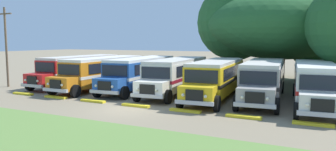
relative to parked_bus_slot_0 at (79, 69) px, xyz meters
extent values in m
plane|color=#84755B|center=(10.72, -7.57, -1.58)|extent=(220.00, 220.00, 0.00)
cube|color=red|center=(0.00, 0.31, -0.03)|extent=(2.58, 9.22, 2.10)
cube|color=white|center=(0.00, 0.31, -0.20)|extent=(2.61, 9.24, 0.24)
cube|color=black|center=(1.26, 0.62, 0.47)|extent=(0.11, 8.00, 0.80)
cube|color=black|center=(-1.28, 0.60, 0.47)|extent=(0.11, 8.00, 0.80)
cube|color=beige|center=(0.00, 0.31, 1.13)|extent=(2.50, 9.12, 0.22)
cube|color=red|center=(0.04, -4.99, -0.56)|extent=(2.21, 1.42, 1.05)
cube|color=black|center=(0.05, -5.73, -0.53)|extent=(1.10, 0.11, 0.70)
cube|color=#B7B7BC|center=(0.05, -5.77, -0.96)|extent=(2.40, 0.22, 0.24)
cube|color=black|center=(0.04, -4.32, 0.47)|extent=(2.20, 0.08, 0.84)
cube|color=white|center=(-0.04, 4.93, -0.14)|extent=(0.90, 0.07, 1.30)
sphere|color=#EAE5C6|center=(0.75, -5.78, -0.53)|extent=(0.20, 0.20, 0.20)
sphere|color=#EAE5C6|center=(-0.65, -5.79, -0.53)|extent=(0.20, 0.20, 0.20)
cylinder|color=black|center=(1.24, -4.88, -1.08)|extent=(0.29, 1.00, 1.00)
cylinder|color=black|center=(-1.16, -4.90, -1.08)|extent=(0.29, 1.00, 1.00)
cylinder|color=black|center=(1.17, 3.32, -1.08)|extent=(0.29, 1.00, 1.00)
cylinder|color=black|center=(-1.23, 3.30, -1.08)|extent=(0.29, 1.00, 1.00)
cube|color=orange|center=(3.63, -0.61, -0.03)|extent=(2.50, 9.20, 2.10)
cube|color=white|center=(3.63, -0.61, -0.20)|extent=(2.53, 9.22, 0.24)
cube|color=black|center=(4.90, -0.31, 0.47)|extent=(0.04, 8.00, 0.80)
cube|color=black|center=(2.36, -0.31, 0.47)|extent=(0.04, 8.00, 0.80)
cube|color=silver|center=(3.63, -0.61, 1.13)|extent=(2.42, 9.10, 0.22)
cube|color=orange|center=(3.62, -5.91, -0.56)|extent=(2.20, 1.40, 1.05)
cube|color=black|center=(3.62, -6.65, -0.53)|extent=(1.10, 0.10, 0.70)
cube|color=#B7B7BC|center=(3.62, -6.69, -0.96)|extent=(2.40, 0.20, 0.24)
cube|color=black|center=(3.62, -5.24, 0.47)|extent=(2.20, 0.06, 0.84)
cube|color=white|center=(3.63, 4.01, -0.14)|extent=(0.90, 0.06, 1.30)
sphere|color=#EAE5C6|center=(4.32, -6.70, -0.53)|extent=(0.20, 0.20, 0.20)
sphere|color=#EAE5C6|center=(2.92, -6.70, -0.53)|extent=(0.20, 0.20, 0.20)
cylinder|color=black|center=(4.82, -5.81, -1.08)|extent=(0.28, 1.00, 1.00)
cylinder|color=black|center=(2.42, -5.81, -1.08)|extent=(0.28, 1.00, 1.00)
cylinder|color=black|center=(4.83, 2.39, -1.08)|extent=(0.28, 1.00, 1.00)
cylinder|color=black|center=(2.43, 2.39, -1.08)|extent=(0.28, 1.00, 1.00)
cube|color=#23519E|center=(7.08, 0.29, -0.03)|extent=(3.12, 9.35, 2.10)
cube|color=silver|center=(7.08, 0.29, -0.20)|extent=(3.15, 9.37, 0.24)
cube|color=black|center=(8.32, 0.68, 0.47)|extent=(0.58, 7.98, 0.80)
cube|color=black|center=(5.79, 0.50, 0.47)|extent=(0.58, 7.98, 0.80)
cube|color=silver|center=(7.08, 0.29, 1.13)|extent=(3.03, 9.24, 0.22)
cube|color=#23519E|center=(7.44, -5.00, -0.56)|extent=(2.29, 1.55, 1.05)
cube|color=black|center=(7.49, -5.74, -0.53)|extent=(1.10, 0.17, 0.70)
cube|color=#B7B7BC|center=(7.49, -5.78, -0.96)|extent=(2.41, 0.36, 0.24)
cube|color=black|center=(7.39, -4.33, 0.47)|extent=(2.20, 0.21, 0.84)
cube|color=silver|center=(6.76, 4.90, -0.14)|extent=(0.90, 0.12, 1.30)
sphere|color=#EAE5C6|center=(8.19, -5.74, -0.53)|extent=(0.20, 0.20, 0.20)
sphere|color=#EAE5C6|center=(6.79, -5.83, -0.53)|extent=(0.20, 0.20, 0.20)
cylinder|color=black|center=(8.63, -4.82, -1.08)|extent=(0.35, 1.02, 1.00)
cylinder|color=black|center=(6.23, -4.98, -1.08)|extent=(0.35, 1.02, 1.00)
cylinder|color=black|center=(8.07, 3.36, -1.08)|extent=(0.35, 1.02, 1.00)
cylinder|color=black|center=(5.67, 3.20, -1.08)|extent=(0.35, 1.02, 1.00)
cube|color=silver|center=(10.64, 0.19, -0.03)|extent=(3.23, 9.37, 2.10)
cube|color=maroon|center=(10.64, 0.19, -0.20)|extent=(3.26, 9.39, 0.24)
cube|color=black|center=(11.88, 0.59, 0.47)|extent=(0.68, 7.98, 0.80)
cube|color=black|center=(9.35, 0.38, 0.47)|extent=(0.68, 7.98, 0.80)
cube|color=beige|center=(10.64, 0.19, 1.13)|extent=(3.14, 9.26, 0.22)
cube|color=silver|center=(11.07, -5.10, -0.56)|extent=(2.30, 1.57, 1.05)
cube|color=black|center=(11.13, -5.83, -0.53)|extent=(1.10, 0.19, 0.70)
cube|color=#B7B7BC|center=(11.13, -5.87, -0.96)|extent=(2.41, 0.39, 0.24)
cube|color=black|center=(11.01, -4.43, 0.47)|extent=(2.20, 0.24, 0.84)
cube|color=maroon|center=(10.27, 4.79, -0.14)|extent=(0.90, 0.13, 1.30)
sphere|color=#EAE5C6|center=(11.83, -5.83, -0.53)|extent=(0.20, 0.20, 0.20)
sphere|color=#EAE5C6|center=(10.43, -5.94, -0.53)|extent=(0.20, 0.20, 0.20)
cylinder|color=black|center=(12.25, -4.90, -1.08)|extent=(0.36, 1.02, 1.00)
cylinder|color=black|center=(9.86, -5.09, -1.08)|extent=(0.36, 1.02, 1.00)
cylinder|color=black|center=(11.60, 3.27, -1.08)|extent=(0.36, 1.02, 1.00)
cylinder|color=black|center=(9.21, 3.08, -1.08)|extent=(0.36, 1.02, 1.00)
cube|color=yellow|center=(14.36, -0.61, -0.03)|extent=(3.24, 9.37, 2.10)
cube|color=black|center=(14.36, -0.61, -0.20)|extent=(3.28, 9.40, 0.24)
cube|color=black|center=(15.61, -0.21, 0.47)|extent=(0.69, 7.98, 0.80)
cube|color=black|center=(13.07, -0.42, 0.47)|extent=(0.69, 7.98, 0.80)
cube|color=beige|center=(14.36, -0.61, 1.13)|extent=(3.16, 9.27, 0.22)
cube|color=yellow|center=(14.80, -5.89, -0.56)|extent=(2.31, 1.58, 1.05)
cube|color=black|center=(14.86, -6.63, -0.53)|extent=(1.10, 0.19, 0.70)
cube|color=#B7B7BC|center=(14.86, -6.67, -0.96)|extent=(2.41, 0.40, 0.24)
cube|color=black|center=(14.74, -5.22, 0.47)|extent=(2.20, 0.24, 0.84)
cube|color=black|center=(13.99, 3.99, -0.14)|extent=(0.90, 0.13, 1.30)
sphere|color=#EAE5C6|center=(15.56, -6.62, -0.53)|extent=(0.20, 0.20, 0.20)
sphere|color=#EAE5C6|center=(14.17, -6.74, -0.53)|extent=(0.20, 0.20, 0.20)
cylinder|color=black|center=(15.99, -5.69, -1.08)|extent=(0.36, 1.02, 1.00)
cylinder|color=black|center=(13.59, -5.89, -1.08)|extent=(0.36, 1.02, 1.00)
cylinder|color=black|center=(15.32, 2.48, -1.08)|extent=(0.36, 1.02, 1.00)
cylinder|color=black|center=(12.92, 2.28, -1.08)|extent=(0.36, 1.02, 1.00)
cube|color=#9E9993|center=(17.74, 0.17, -0.03)|extent=(3.30, 9.38, 2.10)
cube|color=#282828|center=(17.74, 0.17, -0.20)|extent=(3.33, 9.41, 0.24)
cube|color=black|center=(18.98, 0.58, 0.47)|extent=(0.75, 7.97, 0.80)
cube|color=black|center=(16.45, 0.36, 0.47)|extent=(0.75, 7.97, 0.80)
cube|color=beige|center=(17.74, 0.17, 1.13)|extent=(3.21, 9.28, 0.22)
cube|color=#9E9993|center=(18.21, -5.11, -0.56)|extent=(2.31, 1.59, 1.05)
cube|color=black|center=(18.27, -5.85, -0.53)|extent=(1.10, 0.20, 0.70)
cube|color=#B7B7BC|center=(18.27, -5.89, -0.96)|extent=(2.41, 0.41, 0.24)
cube|color=black|center=(18.15, -4.44, 0.47)|extent=(2.20, 0.25, 0.84)
cube|color=#282828|center=(17.33, 4.77, -0.14)|extent=(0.90, 0.14, 1.30)
sphere|color=#EAE5C6|center=(18.97, -5.83, -0.53)|extent=(0.20, 0.20, 0.20)
sphere|color=#EAE5C6|center=(17.58, -5.96, -0.53)|extent=(0.20, 0.20, 0.20)
cylinder|color=black|center=(19.39, -4.90, -1.08)|extent=(0.37, 1.02, 1.00)
cylinder|color=black|center=(17.00, -5.11, -1.08)|extent=(0.37, 1.02, 1.00)
cylinder|color=black|center=(18.67, 3.27, -1.08)|extent=(0.37, 1.02, 1.00)
cylinder|color=black|center=(16.28, 3.05, -1.08)|extent=(0.37, 1.02, 1.00)
cube|color=silver|center=(21.23, -0.60, -0.03)|extent=(3.35, 9.39, 2.10)
cube|color=red|center=(21.23, -0.60, -0.20)|extent=(3.38, 9.42, 0.24)
cube|color=black|center=(22.47, -0.18, 0.47)|extent=(0.79, 7.97, 0.80)
cube|color=black|center=(19.94, -0.42, 0.47)|extent=(0.79, 7.97, 0.80)
cube|color=silver|center=(21.23, -0.60, 1.13)|extent=(3.26, 9.29, 0.22)
cube|color=silver|center=(21.72, -5.88, -0.56)|extent=(2.32, 1.60, 1.05)
cube|color=black|center=(21.79, -6.62, -0.53)|extent=(1.10, 0.20, 0.70)
cube|color=#B7B7BC|center=(21.80, -6.66, -0.96)|extent=(2.41, 0.42, 0.24)
cube|color=black|center=(21.66, -5.21, 0.47)|extent=(2.20, 0.26, 0.84)
cube|color=red|center=(20.80, 4.00, -0.14)|extent=(0.90, 0.14, 1.30)
sphere|color=#EAE5C6|center=(21.10, -6.73, -0.53)|extent=(0.20, 0.20, 0.20)
cylinder|color=black|center=(20.52, -5.89, -1.08)|extent=(0.37, 1.02, 1.00)
cylinder|color=black|center=(22.14, 2.50, -1.08)|extent=(0.37, 1.02, 1.00)
cylinder|color=black|center=(19.75, 2.27, -1.08)|extent=(0.37, 1.02, 1.00)
cube|color=yellow|center=(0.04, -6.64, -1.51)|extent=(2.00, 0.36, 0.15)
cube|color=yellow|center=(3.60, -6.64, -1.51)|extent=(2.00, 0.36, 0.15)
cube|color=yellow|center=(7.16, -6.64, -1.51)|extent=(2.00, 0.36, 0.15)
cube|color=yellow|center=(10.72, -6.64, -1.51)|extent=(2.00, 0.36, 0.15)
cube|color=yellow|center=(14.28, -6.64, -1.51)|extent=(2.00, 0.36, 0.15)
cube|color=yellow|center=(17.84, -6.64, -1.51)|extent=(2.00, 0.36, 0.15)
cube|color=yellow|center=(21.40, -6.64, -1.51)|extent=(2.00, 0.36, 0.15)
cylinder|color=brown|center=(17.50, 10.92, 0.06)|extent=(0.97, 0.97, 3.27)
ellipsoid|color=#235628|center=(17.50, 10.92, 4.31)|extent=(15.48, 16.75, 6.98)
sphere|color=#235628|center=(22.21, 12.91, 4.12)|extent=(9.89, 9.89, 9.89)
sphere|color=#235628|center=(13.02, 9.53, 4.72)|extent=(8.06, 8.06, 8.06)
sphere|color=#235628|center=(17.50, 15.48, 4.71)|extent=(7.15, 7.15, 7.15)
cylinder|color=brown|center=(-5.03, -4.13, 2.12)|extent=(0.20, 0.20, 7.41)
cube|color=brown|center=(-5.03, -4.13, 5.23)|extent=(1.80, 0.12, 0.12)
camera|label=1|loc=(21.87, -24.29, 2.73)|focal=34.26mm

